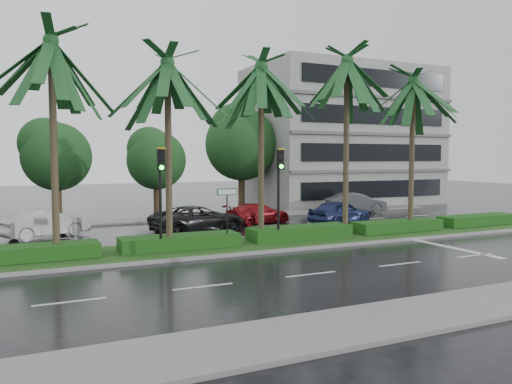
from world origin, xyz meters
name	(u,v)px	position (x,y,z in m)	size (l,w,h in m)	color
ground	(252,250)	(0.00, 0.00, 0.00)	(120.00, 120.00, 0.00)	black
near_sidewalk	(416,315)	(0.00, -10.20, 0.06)	(40.00, 2.40, 0.12)	slate
far_sidewalk	(177,219)	(0.00, 12.00, 0.06)	(40.00, 2.00, 0.12)	slate
median	(243,245)	(0.00, 1.00, 0.08)	(36.00, 4.00, 0.15)	gray
hedge	(243,237)	(0.00, 1.00, 0.45)	(35.20, 1.40, 0.60)	#184714
lane_markings	(316,247)	(3.04, -0.43, 0.01)	(34.00, 13.06, 0.01)	silver
palm_row	(217,74)	(-1.25, 1.02, 7.77)	(26.30, 4.20, 9.54)	#3C3322
signal_median_left	(161,185)	(-4.00, 0.30, 3.00)	(0.34, 0.42, 4.36)	black
signal_median_right	(279,182)	(1.50, 0.30, 3.00)	(0.34, 0.42, 4.36)	black
street_sign	(227,203)	(-1.00, 0.48, 2.12)	(0.95, 0.09, 2.60)	black
bg_trees	(153,148)	(-0.22, 17.59, 4.84)	(32.99, 5.89, 8.51)	#362418
building	(341,136)	(17.00, 18.00, 6.00)	(16.00, 10.00, 12.00)	gray
car_white	(45,224)	(-8.19, 7.75, 0.72)	(4.35, 1.52, 1.43)	#B1B1B1
car_darkgrey	(198,219)	(-0.50, 6.04, 0.74)	(5.31, 2.45, 1.47)	black
car_red	(258,214)	(4.00, 7.94, 0.63)	(4.35, 1.77, 1.26)	maroon
car_blue	(340,212)	(8.50, 5.65, 0.74)	(4.35, 1.75, 1.48)	navy
car_grey	(356,203)	(13.27, 10.50, 0.74)	(4.49, 1.57, 1.48)	#4C4E51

